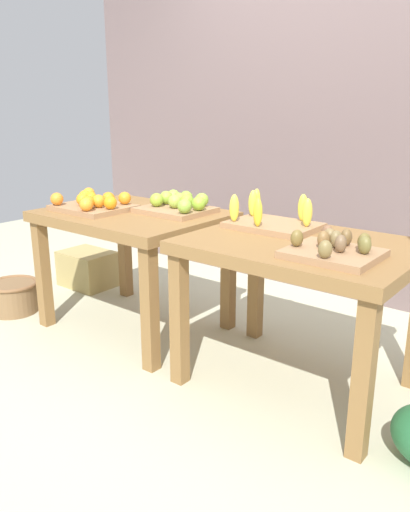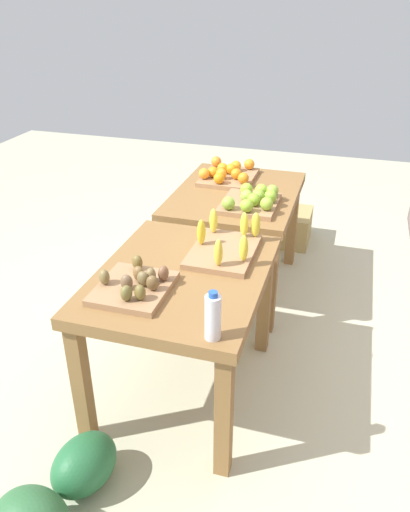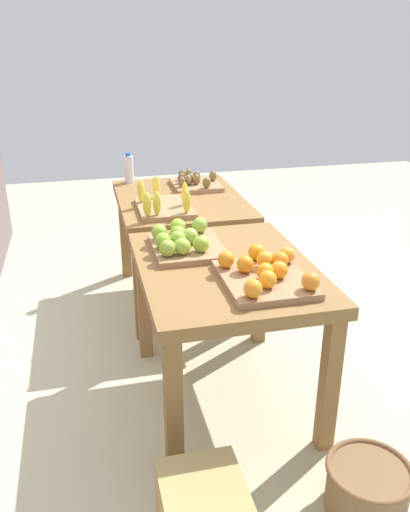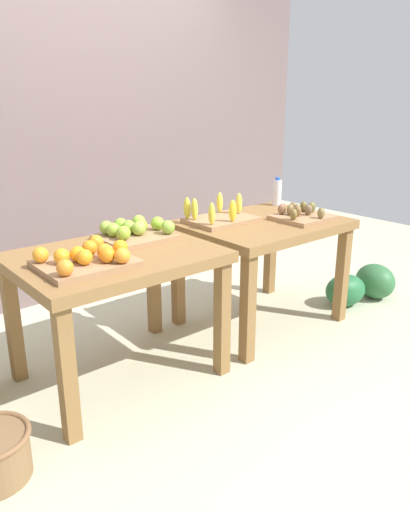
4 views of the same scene
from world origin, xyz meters
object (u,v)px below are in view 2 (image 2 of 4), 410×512
(orange_bin, at_px, (228,174))
(watermelon_pile, at_px, (56,496))
(display_table_left, at_px, (236,206))
(water_bottle, at_px, (213,317))
(display_table_right, at_px, (182,291))
(wicker_basket, at_px, (218,221))
(cardboard_produce_box, at_px, (292,227))
(banana_crate, at_px, (225,246))
(kiwi_bin, at_px, (135,285))
(apple_bin, at_px, (253,200))

(orange_bin, xyz_separation_m, watermelon_pile, (2.21, -0.13, -0.64))
(display_table_left, bearing_deg, watermelon_pile, -7.16)
(orange_bin, height_order, water_bottle, water_bottle)
(watermelon_pile, bearing_deg, display_table_left, 172.84)
(display_table_right, bearing_deg, wicker_basket, -169.77)
(wicker_basket, bearing_deg, water_bottle, 14.88)
(display_table_right, xyz_separation_m, cardboard_produce_box, (-1.97, 0.30, -0.49))
(display_table_left, distance_m, water_bottle, 1.61)
(watermelon_pile, bearing_deg, water_bottle, 128.84)
(wicker_basket, xyz_separation_m, cardboard_produce_box, (-0.03, 0.65, 0.02))
(banana_crate, xyz_separation_m, kiwi_bin, (0.47, -0.29, -0.01))
(display_table_right, height_order, orange_bin, orange_bin)
(cardboard_produce_box, bearing_deg, wicker_basket, -87.55)
(display_table_left, bearing_deg, orange_bin, -151.43)
(orange_bin, height_order, kiwi_bin, orange_bin)
(display_table_left, xyz_separation_m, water_bottle, (1.57, 0.28, 0.21))
(cardboard_produce_box, bearing_deg, apple_bin, -7.58)
(kiwi_bin, bearing_deg, cardboard_produce_box, 168.49)
(display_table_left, distance_m, watermelon_pile, 2.07)
(apple_bin, xyz_separation_m, kiwi_bin, (1.12, -0.30, -0.01))
(banana_crate, height_order, kiwi_bin, banana_crate)
(kiwi_bin, bearing_deg, water_bottle, 62.05)
(apple_bin, xyz_separation_m, water_bottle, (1.34, 0.13, 0.05))
(display_table_right, distance_m, orange_bin, 1.35)
(display_table_right, bearing_deg, watermelon_pile, -15.95)
(cardboard_produce_box, bearing_deg, display_table_right, -8.67)
(cardboard_produce_box, bearing_deg, banana_crate, -5.03)
(apple_bin, height_order, cardboard_produce_box, apple_bin)
(banana_crate, bearing_deg, display_table_right, -30.36)
(banana_crate, distance_m, kiwi_bin, 0.56)
(kiwi_bin, bearing_deg, display_table_right, 146.49)
(kiwi_bin, bearing_deg, apple_bin, 164.82)
(banana_crate, bearing_deg, wicker_basket, -163.48)
(orange_bin, xyz_separation_m, kiwi_bin, (1.55, -0.03, -0.01))
(watermelon_pile, distance_m, cardboard_produce_box, 2.90)
(watermelon_pile, relative_size, cardboard_produce_box, 1.67)
(display_table_left, height_order, display_table_right, same)
(water_bottle, height_order, wicker_basket, water_bottle)
(apple_bin, bearing_deg, banana_crate, -0.74)
(apple_bin, height_order, kiwi_bin, apple_bin)
(display_table_left, relative_size, wicker_basket, 3.09)
(apple_bin, bearing_deg, display_table_right, -9.97)
(orange_bin, bearing_deg, cardboard_produce_box, 146.64)
(apple_bin, relative_size, kiwi_bin, 1.16)
(orange_bin, xyz_separation_m, water_bottle, (1.78, 0.40, 0.06))
(display_table_right, distance_m, apple_bin, 0.92)
(display_table_left, distance_m, cardboard_produce_box, 1.02)
(apple_bin, relative_size, wicker_basket, 1.24)
(display_table_right, xyz_separation_m, banana_crate, (-0.26, 0.15, 0.15))
(banana_crate, distance_m, cardboard_produce_box, 1.83)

